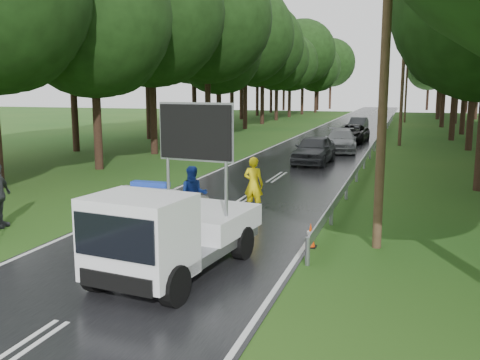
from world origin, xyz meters
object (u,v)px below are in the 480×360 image
at_px(queue_car_second, 341,141).
at_px(queue_car_fourth, 358,125).
at_px(police_sedan, 151,212).
at_px(work_truck, 170,233).
at_px(barrier, 210,217).
at_px(civilian, 194,195).
at_px(officer, 254,184).
at_px(queue_car_third, 351,133).
at_px(queue_car_first, 314,149).

height_order(queue_car_second, queue_car_fourth, queue_car_second).
xyz_separation_m(police_sedan, work_truck, (1.88, -2.76, 0.31)).
relative_size(barrier, civilian, 1.30).
xyz_separation_m(work_truck, queue_car_second, (0.68, 24.86, -0.32)).
bearing_deg(queue_car_fourth, civilian, -90.27).
xyz_separation_m(officer, queue_car_third, (0.71, 24.13, -0.26)).
distance_m(work_truck, barrier, 2.75).
distance_m(civilian, queue_car_first, 14.20).
relative_size(work_truck, officer, 2.65).
xyz_separation_m(barrier, officer, (0.08, 4.00, 0.22)).
bearing_deg(civilian, queue_car_fourth, 62.99).
xyz_separation_m(police_sedan, queue_car_fourth, (2.22, 37.82, -0.06)).
relative_size(police_sedan, queue_car_first, 0.99).
bearing_deg(work_truck, police_sedan, 131.41).
distance_m(queue_car_third, queue_car_fourth, 9.72).
relative_size(queue_car_second, queue_car_fourth, 1.21).
height_order(police_sedan, queue_car_second, police_sedan).
height_order(work_truck, officer, work_truck).
bearing_deg(police_sedan, work_truck, 130.88).
bearing_deg(queue_car_second, queue_car_third, 83.86).
bearing_deg(barrier, queue_car_second, 83.08).
height_order(police_sedan, civilian, civilian).
bearing_deg(queue_car_first, police_sedan, -94.19).
height_order(civilian, queue_car_fourth, civilian).
bearing_deg(queue_car_fourth, queue_car_first, -88.49).
bearing_deg(civilian, officer, 31.08).
relative_size(work_truck, queue_car_second, 1.01).
bearing_deg(barrier, officer, 83.87).
bearing_deg(police_sedan, queue_car_second, -90.02).
relative_size(police_sedan, queue_car_second, 0.92).
xyz_separation_m(civilian, queue_car_third, (2.10, 26.13, -0.21)).
xyz_separation_m(police_sedan, queue_car_first, (1.84, 16.10, 0.05)).
xyz_separation_m(police_sedan, barrier, (1.79, -0.03, -0.01)).
xyz_separation_m(work_truck, queue_car_first, (-0.04, 18.86, -0.25)).
relative_size(work_truck, queue_car_first, 1.09).
bearing_deg(queue_car_second, officer, -98.09).
bearing_deg(officer, barrier, 92.88).
bearing_deg(police_sedan, civilian, -97.25).
relative_size(work_truck, queue_car_third, 1.02).
height_order(officer, civilian, officer).
relative_size(civilian, queue_car_third, 0.36).
height_order(barrier, civilian, civilian).
distance_m(barrier, civilian, 2.39).
height_order(officer, queue_car_fourth, officer).
relative_size(police_sedan, queue_car_fourth, 1.11).
bearing_deg(police_sedan, queue_car_fourth, -86.79).
xyz_separation_m(work_truck, officer, (-0.01, 6.73, -0.09)).
distance_m(barrier, officer, 4.01).
relative_size(queue_car_first, queue_car_fourth, 1.12).
bearing_deg(queue_car_second, police_sedan, -102.52).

